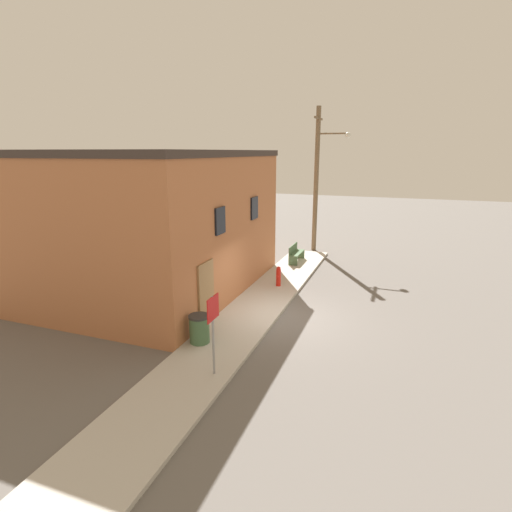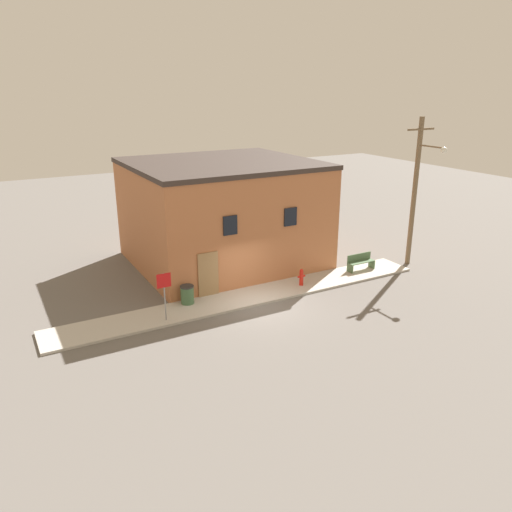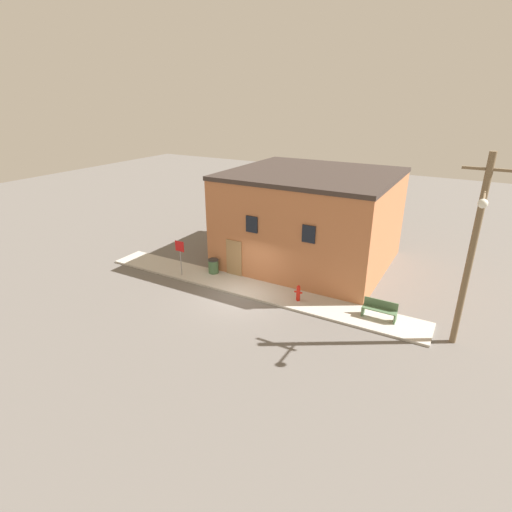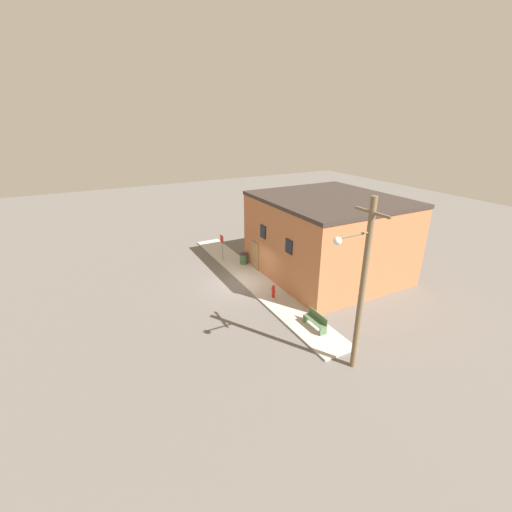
{
  "view_description": "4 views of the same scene",
  "coord_description": "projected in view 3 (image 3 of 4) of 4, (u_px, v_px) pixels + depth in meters",
  "views": [
    {
      "loc": [
        -12.33,
        -3.63,
        5.54
      ],
      "look_at": [
        0.35,
        1.01,
        2.0
      ],
      "focal_mm": 28.0,
      "sensor_mm": 36.0,
      "label": 1
    },
    {
      "loc": [
        -10.1,
        -17.8,
        9.31
      ],
      "look_at": [
        0.35,
        1.01,
        2.0
      ],
      "focal_mm": 35.0,
      "sensor_mm": 36.0,
      "label": 2
    },
    {
      "loc": [
        9.76,
        -15.63,
        9.72
      ],
      "look_at": [
        0.35,
        1.01,
        2.0
      ],
      "focal_mm": 28.0,
      "sensor_mm": 36.0,
      "label": 3
    },
    {
      "loc": [
        19.1,
        -8.91,
        10.63
      ],
      "look_at": [
        0.35,
        1.01,
        2.0
      ],
      "focal_mm": 24.0,
      "sensor_mm": 36.0,
      "label": 4
    }
  ],
  "objects": [
    {
      "name": "trash_bin",
      "position": [
        213.0,
        266.0,
        23.09
      ],
      "size": [
        0.62,
        0.62,
        0.83
      ],
      "color": "#426642",
      "rests_on": "sidewalk"
    },
    {
      "name": "ground_plane",
      "position": [
        241.0,
        297.0,
        20.71
      ],
      "size": [
        80.0,
        80.0,
        0.0
      ],
      "primitive_type": "plane",
      "color": "#66605B"
    },
    {
      "name": "sidewalk",
      "position": [
        250.0,
        288.0,
        21.5
      ],
      "size": [
        18.37,
        2.01,
        0.11
      ],
      "color": "#BCB7AD",
      "rests_on": "ground"
    },
    {
      "name": "stop_sign",
      "position": [
        180.0,
        252.0,
        22.42
      ],
      "size": [
        0.6,
        0.06,
        2.07
      ],
      "color": "gray",
      "rests_on": "sidewalk"
    },
    {
      "name": "bench",
      "position": [
        380.0,
        310.0,
        18.39
      ],
      "size": [
        1.55,
        0.44,
        0.86
      ],
      "color": "#4C6B47",
      "rests_on": "sidewalk"
    },
    {
      "name": "utility_pole",
      "position": [
        472.0,
        249.0,
        15.26
      ],
      "size": [
        1.8,
        1.89,
        7.9
      ],
      "color": "brown",
      "rests_on": "ground"
    },
    {
      "name": "brick_building",
      "position": [
        311.0,
        218.0,
        24.2
      ],
      "size": [
        9.43,
        8.69,
        5.6
      ],
      "color": "#B26B42",
      "rests_on": "ground"
    },
    {
      "name": "fire_hydrant",
      "position": [
        298.0,
        293.0,
        19.96
      ],
      "size": [
        0.41,
        0.2,
        0.84
      ],
      "color": "red",
      "rests_on": "sidewalk"
    }
  ]
}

